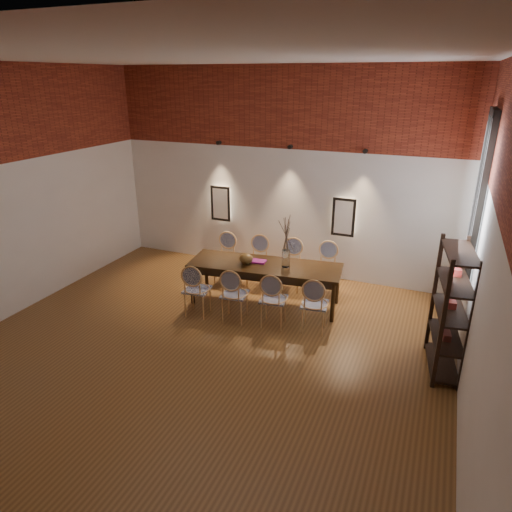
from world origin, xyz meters
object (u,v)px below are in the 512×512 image
at_px(chair_near_a, 197,289).
at_px(chair_near_b, 235,294).
at_px(chair_near_d, 315,304).
at_px(vase, 286,258).
at_px(dining_table, 265,284).
at_px(chair_far_d, 326,270).
at_px(book, 258,261).
at_px(chair_far_a, 225,259).
at_px(chair_far_b, 257,262).
at_px(shelving_rack, 450,310).
at_px(chair_far_c, 291,266).
at_px(bowl, 246,259).
at_px(chair_near_c, 274,299).

distance_m(chair_near_a, chair_near_b, 0.66).
height_order(chair_near_d, vase, vase).
height_order(dining_table, vase, vase).
bearing_deg(chair_far_d, book, 29.70).
height_order(chair_far_a, chair_far_b, same).
distance_m(chair_far_d, shelving_rack, 2.72).
relative_size(dining_table, chair_near_b, 2.80).
bearing_deg(dining_table, shelving_rack, -23.36).
height_order(chair_near_d, shelving_rack, shelving_rack).
height_order(dining_table, chair_far_c, chair_far_c).
bearing_deg(chair_near_b, bowl, 89.66).
height_order(chair_near_b, book, chair_near_b).
relative_size(chair_far_b, bowl, 3.92).
distance_m(dining_table, chair_far_a, 1.21).
bearing_deg(chair_far_c, chair_near_c, 90.00).
distance_m(chair_near_a, bowl, 1.00).
height_order(chair_far_c, bowl, chair_far_c).
distance_m(chair_near_d, shelving_rack, 1.99).
xyz_separation_m(chair_near_d, chair_far_d, (-0.17, 1.39, 0.00)).
distance_m(chair_far_b, chair_far_c, 0.66).
distance_m(chair_near_b, shelving_rack, 3.25).
height_order(chair_near_a, chair_far_c, same).
xyz_separation_m(chair_near_d, shelving_rack, (1.92, -0.29, 0.43)).
distance_m(chair_near_a, chair_far_d, 2.42).
bearing_deg(chair_far_c, chair_near_d, 115.07).
xyz_separation_m(chair_near_a, chair_far_d, (1.78, 1.64, 0.00)).
bearing_deg(chair_near_c, book, 121.43).
height_order(chair_near_d, chair_far_c, same).
distance_m(chair_near_a, chair_far_c, 1.93).
xyz_separation_m(chair_near_a, chair_near_b, (0.65, 0.08, 0.00)).
distance_m(chair_near_b, bowl, 0.75).
bearing_deg(chair_far_d, bowl, 29.86).
bearing_deg(chair_near_a, shelving_rack, -7.86).
distance_m(chair_near_d, vase, 1.03).
bearing_deg(chair_far_a, chair_far_d, -180.00).
distance_m(dining_table, chair_far_b, 0.78).
relative_size(chair_far_b, chair_far_c, 1.00).
relative_size(chair_near_b, bowl, 3.92).
relative_size(chair_near_b, vase, 3.13).
distance_m(bowl, shelving_rack, 3.39).
distance_m(vase, book, 0.53).
relative_size(chair_far_a, chair_far_c, 1.00).
distance_m(chair_near_b, chair_near_c, 0.66).
bearing_deg(chair_far_a, chair_near_b, 115.07).
height_order(dining_table, chair_near_b, chair_near_b).
height_order(chair_near_b, bowl, chair_near_b).
xyz_separation_m(chair_near_b, book, (0.09, 0.78, 0.30)).
bearing_deg(chair_far_d, chair_near_b, 46.90).
distance_m(chair_near_c, bowl, 1.00).
bearing_deg(chair_near_b, book, 75.99).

